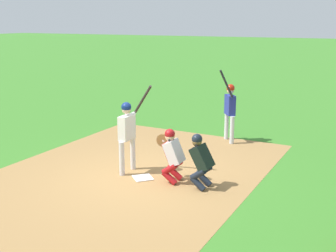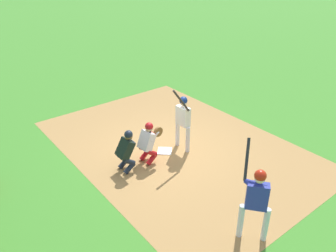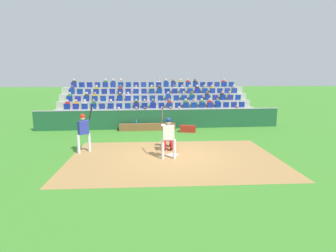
# 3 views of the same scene
# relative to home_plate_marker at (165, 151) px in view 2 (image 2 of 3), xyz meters

# --- Properties ---
(ground_plane) EXTENTS (160.00, 160.00, 0.00)m
(ground_plane) POSITION_rel_home_plate_marker_xyz_m (0.00, 0.00, -0.02)
(ground_plane) COLOR #3E832A
(infield_dirt_patch) EXTENTS (9.14, 6.54, 0.01)m
(infield_dirt_patch) POSITION_rel_home_plate_marker_xyz_m (0.00, 0.50, -0.01)
(infield_dirt_patch) COLOR #A67B47
(infield_dirt_patch) RESTS_ON ground_plane
(home_plate_marker) EXTENTS (0.62, 0.62, 0.02)m
(home_plate_marker) POSITION_rel_home_plate_marker_xyz_m (0.00, 0.00, 0.00)
(home_plate_marker) COLOR white
(home_plate_marker) RESTS_ON infield_dirt_patch
(batter_at_plate) EXTENTS (0.64, 0.73, 2.20)m
(batter_at_plate) POSITION_rel_home_plate_marker_xyz_m (0.24, 0.54, 1.09)
(batter_at_plate) COLOR silver
(batter_at_plate) RESTS_ON ground_plane
(catcher_crouching) EXTENTS (0.47, 0.72, 1.29)m
(catcher_crouching) POSITION_rel_home_plate_marker_xyz_m (0.11, -0.72, 0.70)
(catcher_crouching) COLOR #A91418
(catcher_crouching) RESTS_ON ground_plane
(home_plate_umpire) EXTENTS (0.49, 0.52, 1.26)m
(home_plate_umpire) POSITION_rel_home_plate_marker_xyz_m (0.05, -1.45, 0.67)
(home_plate_umpire) COLOR #19212E
(home_plate_umpire) RESTS_ON ground_plane
(on_deck_batter) EXTENTS (0.84, 0.49, 2.28)m
(on_deck_batter) POSITION_rel_home_plate_marker_xyz_m (3.96, -0.89, 1.11)
(on_deck_batter) COLOR silver
(on_deck_batter) RESTS_ON ground_plane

